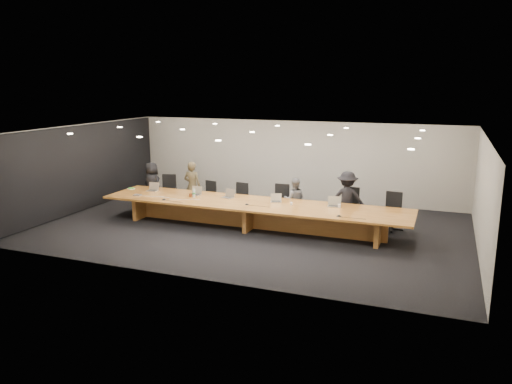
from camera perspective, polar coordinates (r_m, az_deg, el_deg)
ground at (r=14.49m, az=-0.43°, el=-4.10°), size 12.00×12.00×0.00m
back_wall at (r=17.88m, az=4.27°, el=3.64°), size 12.00×0.02×2.80m
left_wall_panel at (r=17.21m, az=-19.19°, el=2.54°), size 0.08×7.84×2.74m
conference_table at (r=14.35m, az=-0.43°, el=-2.11°), size 9.00×1.80×0.75m
chair_far_left at (r=16.97m, az=-10.05°, el=0.12°), size 0.70×0.70×1.12m
chair_left at (r=16.35m, az=-5.58°, el=-0.44°), size 0.60×0.60×0.99m
chair_mid_left at (r=15.78m, az=-1.95°, el=-0.79°), size 0.59×0.59×1.03m
chair_mid_right at (r=15.30m, az=2.75°, el=-1.11°), size 0.55×0.55×1.09m
chair_right at (r=14.87m, az=10.49°, el=-1.61°), size 0.68×0.68×1.14m
chair_far_right at (r=14.66m, az=15.23°, el=-2.13°), size 0.63×0.63×1.10m
person_a at (r=17.14m, az=-11.79°, el=0.85°), size 0.83×0.64×1.52m
person_b at (r=16.35m, az=-7.29°, el=0.66°), size 0.60×0.40×1.63m
person_c at (r=15.06m, az=4.43°, el=-0.89°), size 0.76×0.66×1.33m
person_d at (r=14.71m, az=10.36°, el=-0.78°), size 1.13×0.75×1.62m
laptop_a at (r=16.12m, az=-11.78°, el=0.58°), size 0.36×0.27×0.27m
laptop_b at (r=15.34m, az=-6.99°, el=0.15°), size 0.35×0.26×0.27m
laptop_c at (r=14.86m, az=-3.28°, el=-0.17°), size 0.40×0.33×0.27m
laptop_d at (r=14.33m, az=2.31°, el=-0.69°), size 0.37×0.31×0.24m
laptop_e at (r=13.97m, az=8.92°, el=-1.10°), size 0.39×0.31×0.28m
water_bottle at (r=15.04m, az=-7.10°, el=-0.14°), size 0.10×0.10×0.25m
amber_mug at (r=15.09m, az=-7.49°, el=-0.38°), size 0.11×0.11×0.11m
paper_cup_near at (r=14.04m, az=4.06°, el=-1.33°), size 0.09×0.09×0.08m
paper_cup_far at (r=13.89m, az=9.51°, el=-1.58°), size 0.09×0.09×0.10m
notepad at (r=16.62m, az=-14.08°, el=0.37°), size 0.27×0.25×0.01m
lime_gadget at (r=16.60m, az=-14.06°, el=0.43°), size 0.19×0.14×0.03m
av_box at (r=15.59m, az=-13.41°, el=-0.35°), size 0.24×0.19×0.03m
mic_left at (r=14.85m, az=-10.50°, el=-0.84°), size 0.14×0.14×0.03m
mic_center at (r=14.06m, az=-1.07°, el=-1.39°), size 0.14×0.14×0.03m
mic_right at (r=13.01m, az=9.45°, el=-2.69°), size 0.17×0.17×0.03m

